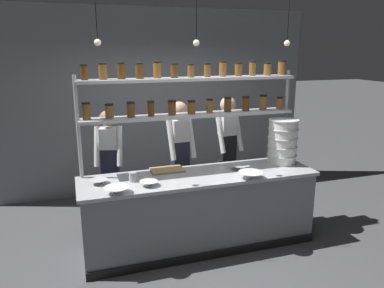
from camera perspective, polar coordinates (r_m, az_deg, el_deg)
ground_plane at (r=4.86m, az=1.09°, el=-14.98°), size 40.00×40.00×0.00m
back_wall at (r=6.34m, az=-5.20°, el=6.43°), size 5.24×0.12×3.02m
prep_counter at (r=4.65m, az=1.12°, el=-10.05°), size 2.84×0.76×0.92m
spice_shelf_unit at (r=4.59m, az=-0.12°, el=6.90°), size 2.72×0.28×2.24m
chef_left at (r=5.04m, az=-12.41°, el=-2.78°), size 0.41×0.33×1.62m
chef_center at (r=5.05m, az=-1.86°, el=-1.64°), size 0.38×0.31×1.71m
chef_right at (r=5.35m, az=5.37°, el=-0.57°), size 0.39×0.32×1.73m
container_stack at (r=4.99m, az=13.63°, el=0.39°), size 0.39×0.39×0.58m
cutting_board at (r=4.62m, az=-3.82°, el=-3.97°), size 0.40×0.26×0.02m
prep_bowl_near_left at (r=4.15m, az=-6.60°, el=-6.00°), size 0.20×0.20×0.06m
prep_bowl_center_front at (r=4.30m, az=-13.99°, el=-5.61°), size 0.19×0.19×0.05m
prep_bowl_center_back at (r=4.68m, az=7.36°, el=-3.53°), size 0.24×0.24×0.07m
prep_bowl_near_right at (r=4.39m, az=8.93°, el=-4.74°), size 0.29×0.29×0.08m
prep_bowl_far_left at (r=3.99m, az=-11.39°, el=-6.94°), size 0.26×0.26×0.07m
serving_cup_front at (r=4.30m, az=-9.01°, el=-4.95°), size 0.09×0.09×0.11m
pendant_light_row at (r=4.23m, az=1.02°, el=15.46°), size 2.25×0.07×0.56m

